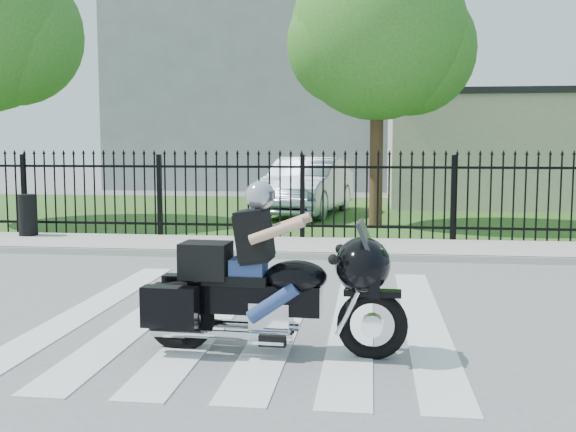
# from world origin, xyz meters

# --- Properties ---
(ground) EXTENTS (120.00, 120.00, 0.00)m
(ground) POSITION_xyz_m (0.00, 0.00, 0.00)
(ground) COLOR slate
(ground) RESTS_ON ground
(crosswalk) EXTENTS (5.00, 5.50, 0.01)m
(crosswalk) POSITION_xyz_m (0.00, 0.00, 0.01)
(crosswalk) COLOR silver
(crosswalk) RESTS_ON ground
(sidewalk) EXTENTS (40.00, 2.00, 0.12)m
(sidewalk) POSITION_xyz_m (0.00, 5.00, 0.06)
(sidewalk) COLOR #ADAAA3
(sidewalk) RESTS_ON ground
(curb) EXTENTS (40.00, 0.12, 0.12)m
(curb) POSITION_xyz_m (0.00, 4.00, 0.06)
(curb) COLOR #ADAAA3
(curb) RESTS_ON ground
(grass_strip) EXTENTS (40.00, 12.00, 0.02)m
(grass_strip) POSITION_xyz_m (0.00, 12.00, 0.01)
(grass_strip) COLOR #325A1F
(grass_strip) RESTS_ON ground
(iron_fence) EXTENTS (26.00, 0.04, 1.80)m
(iron_fence) POSITION_xyz_m (0.00, 6.00, 0.90)
(iron_fence) COLOR black
(iron_fence) RESTS_ON ground
(tree_mid) EXTENTS (4.20, 4.20, 6.78)m
(tree_mid) POSITION_xyz_m (1.50, 9.00, 4.67)
(tree_mid) COLOR #382316
(tree_mid) RESTS_ON ground
(building_low) EXTENTS (10.00, 6.00, 3.50)m
(building_low) POSITION_xyz_m (7.00, 16.00, 1.75)
(building_low) COLOR beige
(building_low) RESTS_ON ground
(building_low_roof) EXTENTS (10.20, 6.20, 0.20)m
(building_low_roof) POSITION_xyz_m (7.00, 16.00, 3.60)
(building_low_roof) COLOR black
(building_low_roof) RESTS_ON building_low
(building_tall) EXTENTS (15.00, 10.00, 12.00)m
(building_tall) POSITION_xyz_m (-3.00, 26.00, 6.00)
(building_tall) COLOR #92959A
(building_tall) RESTS_ON ground
(motorcycle_rider) EXTENTS (2.56, 0.84, 1.69)m
(motorcycle_rider) POSITION_xyz_m (0.40, -1.35, 0.69)
(motorcycle_rider) COLOR black
(motorcycle_rider) RESTS_ON ground
(parked_car) EXTENTS (2.53, 5.18, 1.63)m
(parked_car) POSITION_xyz_m (-0.42, 11.41, 0.84)
(parked_car) COLOR #909FB6
(parked_car) RESTS_ON grass_strip
(litter_bin) EXTENTS (0.48, 0.48, 0.86)m
(litter_bin) POSITION_xyz_m (-5.69, 5.54, 0.55)
(litter_bin) COLOR black
(litter_bin) RESTS_ON sidewalk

